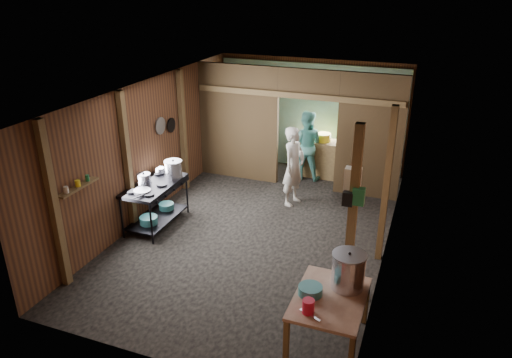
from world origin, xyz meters
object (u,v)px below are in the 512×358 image
at_px(gas_range, 156,205).
at_px(yellow_tub, 323,137).
at_px(stove_pot_large, 174,169).
at_px(stock_pot, 348,272).
at_px(pink_bucket, 308,306).
at_px(prep_table, 328,320).
at_px(cook, 294,166).

relative_size(gas_range, yellow_tub, 4.29).
height_order(gas_range, stove_pot_large, stove_pot_large).
height_order(stock_pot, yellow_tub, stock_pot).
height_order(stove_pot_large, pink_bucket, stove_pot_large).
bearing_deg(prep_table, yellow_tub, 104.29).
relative_size(stock_pot, yellow_tub, 1.54).
height_order(yellow_tub, cook, cook).
bearing_deg(pink_bucket, yellow_tub, 101.69).
relative_size(stock_pot, pink_bucket, 2.88).
bearing_deg(stock_pot, yellow_tub, 106.61).
relative_size(yellow_tub, cook, 0.20).
bearing_deg(pink_bucket, gas_range, 146.38).
distance_m(pink_bucket, cook, 4.37).
bearing_deg(yellow_tub, stock_pot, -73.39).
relative_size(prep_table, yellow_tub, 3.60).
distance_m(stove_pot_large, yellow_tub, 3.71).
bearing_deg(pink_bucket, stock_pot, 63.28).
height_order(stove_pot_large, stock_pot, stock_pot).
bearing_deg(prep_table, stock_pot, 61.30).
xyz_separation_m(stock_pot, cook, (-1.74, 3.47, -0.12)).
relative_size(gas_range, stock_pot, 2.79).
distance_m(prep_table, yellow_tub, 5.61).
height_order(prep_table, yellow_tub, yellow_tub).
relative_size(gas_range, prep_table, 1.19).
bearing_deg(gas_range, pink_bucket, -33.62).
bearing_deg(stove_pot_large, prep_table, -34.13).
xyz_separation_m(stove_pot_large, pink_bucket, (3.36, -2.78, -0.20)).
bearing_deg(gas_range, yellow_tub, 55.87).
bearing_deg(prep_table, gas_range, 152.07).
xyz_separation_m(stove_pot_large, cook, (1.95, 1.35, -0.17)).
bearing_deg(stove_pot_large, pink_bucket, -39.60).
relative_size(gas_range, stove_pot_large, 4.11).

